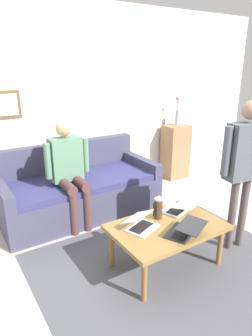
# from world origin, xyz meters

# --- Properties ---
(ground_plane) EXTENTS (7.68, 7.68, 0.00)m
(ground_plane) POSITION_xyz_m (0.00, 0.00, 0.00)
(ground_plane) COLOR #B3A49B
(area_rug) EXTENTS (2.45, 2.11, 0.01)m
(area_rug) POSITION_xyz_m (0.01, 0.01, 0.00)
(area_rug) COLOR #4B4C52
(area_rug) RESTS_ON ground_plane
(back_wall) EXTENTS (7.04, 0.11, 2.70)m
(back_wall) POSITION_xyz_m (0.00, -2.20, 1.35)
(back_wall) COLOR silver
(back_wall) RESTS_ON ground_plane
(couch) EXTENTS (2.02, 0.93, 0.88)m
(couch) POSITION_xyz_m (0.26, -1.61, 0.30)
(couch) COLOR #3D3D54
(couch) RESTS_ON ground_plane
(coffee_table) EXTENTS (1.06, 0.69, 0.44)m
(coffee_table) POSITION_xyz_m (0.01, -0.09, 0.40)
(coffee_table) COLOR olive
(coffee_table) RESTS_ON ground_plane
(laptop_left) EXTENTS (0.40, 0.43, 0.14)m
(laptop_left) POSITION_xyz_m (-0.27, -0.23, 0.49)
(laptop_left) COLOR silver
(laptop_left) RESTS_ON coffee_table
(laptop_center) EXTENTS (0.42, 0.41, 0.12)m
(laptop_center) POSITION_xyz_m (-0.01, 0.12, 0.49)
(laptop_center) COLOR #28282D
(laptop_center) RESTS_ON coffee_table
(laptop_right) EXTENTS (0.36, 0.35, 0.15)m
(laptop_right) POSITION_xyz_m (0.25, -0.18, 0.48)
(laptop_right) COLOR silver
(laptop_right) RESTS_ON coffee_table
(french_press) EXTENTS (0.10, 0.08, 0.25)m
(french_press) POSITION_xyz_m (-0.00, -0.24, 0.55)
(french_press) COLOR #4C3323
(french_press) RESTS_ON coffee_table
(side_shelf) EXTENTS (0.42, 0.32, 0.91)m
(side_shelf) POSITION_xyz_m (-1.71, -1.93, 0.46)
(side_shelf) COLOR #946A44
(side_shelf) RESTS_ON ground_plane
(flower_vase) EXTENTS (0.09, 0.08, 0.47)m
(flower_vase) POSITION_xyz_m (-1.70, -1.93, 1.08)
(flower_vase) COLOR #9B9FA3
(flower_vase) RESTS_ON side_shelf
(person_standing) EXTENTS (0.56, 0.24, 1.57)m
(person_standing) POSITION_xyz_m (-0.82, 0.06, 1.01)
(person_standing) COLOR #564749
(person_standing) RESTS_ON ground_plane
(person_seated) EXTENTS (0.55, 0.51, 1.28)m
(person_seated) POSITION_xyz_m (0.45, -1.38, 0.73)
(person_seated) COLOR #4E3233
(person_seated) RESTS_ON ground_plane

